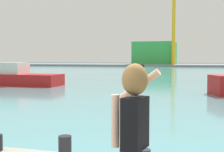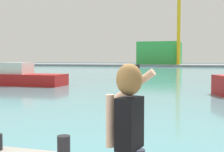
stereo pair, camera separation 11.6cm
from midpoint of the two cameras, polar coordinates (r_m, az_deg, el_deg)
The scene contains 8 objects.
ground_plane at distance 53.42m, azimuth 13.84°, elevation 0.67°, with size 220.00×220.00×0.00m, color #334751.
harbor_water at distance 55.42m, azimuth 13.92°, elevation 0.77°, with size 140.00×100.00×0.02m, color #599EA8.
far_shore_dock at distance 95.38m, azimuth 14.74°, elevation 1.92°, with size 140.00×20.00×0.55m, color gray.
person_photographer at distance 3.38m, azimuth 3.14°, elevation -9.17°, with size 0.53×0.56×1.74m.
harbor_bollard at distance 5.75m, azimuth -9.24°, elevation -12.81°, with size 0.23×0.23×0.41m, color black.
boat_moored at distance 27.93m, azimuth -16.92°, elevation -0.21°, with size 7.16×2.66×1.96m.
warehouse_left at distance 97.27m, azimuth 7.90°, elevation 4.18°, with size 12.50×11.72×6.77m, color green.
port_crane at distance 90.66m, azimuth 11.93°, elevation 9.57°, with size 10.71×3.97×19.91m.
Camera 1 is at (1.80, -3.36, 2.34)m, focal length 49.69 mm.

